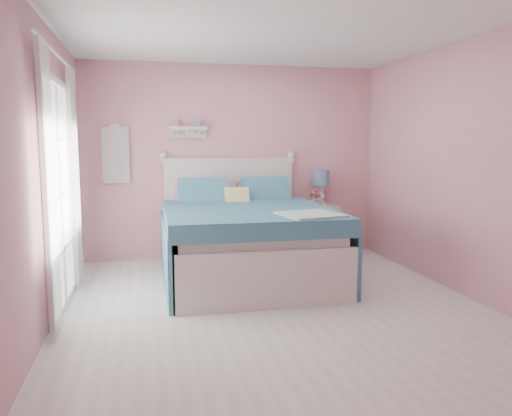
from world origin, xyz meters
name	(u,v)px	position (x,y,z in m)	size (l,w,h in m)	color
floor	(275,306)	(0.00, 0.00, 0.00)	(4.50, 4.50, 0.00)	beige
room_shell	(276,140)	(0.00, 0.00, 1.58)	(4.50, 4.50, 4.50)	#C87F93
bed	(245,241)	(-0.07, 1.08, 0.44)	(1.85, 2.34, 1.36)	silver
nightstand	(319,230)	(1.15, 1.99, 0.35)	(0.49, 0.48, 0.70)	beige
table_lamp	(321,180)	(1.21, 2.10, 1.04)	(0.24, 0.24, 0.48)	white
vase	(315,200)	(1.09, 1.98, 0.77)	(0.13, 0.13, 0.14)	silver
teacup	(318,204)	(1.07, 1.82, 0.74)	(0.11, 0.11, 0.08)	tan
roses	(316,192)	(1.09, 1.97, 0.88)	(0.14, 0.11, 0.12)	#CE467F
wall_shelf	(187,129)	(-0.63, 2.19, 1.73)	(0.50, 0.15, 0.25)	silver
hanging_dress	(116,155)	(-1.55, 2.18, 1.40)	(0.34, 0.03, 0.72)	white
french_door	(59,196)	(-1.97, 0.40, 1.07)	(0.04, 1.32, 2.16)	silver
curtain_near	(49,192)	(-1.92, -0.34, 1.18)	(0.04, 0.40, 2.32)	white
curtain_far	(75,179)	(-1.92, 1.14, 1.18)	(0.04, 0.40, 2.32)	white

